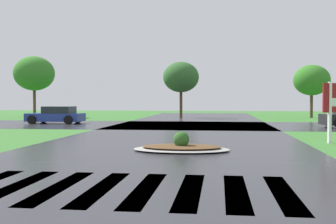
% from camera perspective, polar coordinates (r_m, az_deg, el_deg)
% --- Properties ---
extents(asphalt_roadway, '(10.83, 80.00, 0.01)m').
position_cam_1_polar(asphalt_roadway, '(14.45, -0.64, -5.40)').
color(asphalt_roadway, '#2B2B30').
rests_on(asphalt_roadway, ground).
extents(asphalt_cross_road, '(90.00, 9.75, 0.01)m').
position_cam_1_polar(asphalt_cross_road, '(28.85, 3.22, -1.82)').
color(asphalt_cross_road, '#2B2B30').
rests_on(asphalt_cross_road, ground).
extents(crosswalk_stripes, '(6.75, 3.40, 0.01)m').
position_cam_1_polar(crosswalk_stripes, '(8.59, -6.13, -10.37)').
color(crosswalk_stripes, white).
rests_on(crosswalk_stripes, ground).
extents(median_island, '(3.38, 2.08, 0.68)m').
position_cam_1_polar(median_island, '(14.61, 1.84, -4.83)').
color(median_island, '#9E9B93').
rests_on(median_island, ground).
extents(car_white_sedan, '(4.11, 2.19, 1.27)m').
position_cam_1_polar(car_white_sedan, '(32.00, -15.04, -0.45)').
color(car_white_sedan, navy).
rests_on(car_white_sedan, ground).
extents(background_treeline, '(45.35, 6.48, 6.09)m').
position_cam_1_polar(background_treeline, '(40.85, 5.15, 4.65)').
color(background_treeline, '#4C3823').
rests_on(background_treeline, ground).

